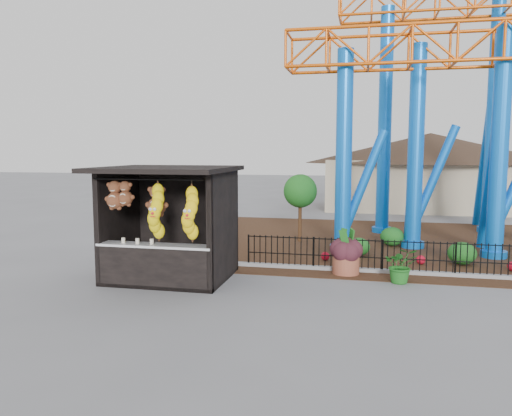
% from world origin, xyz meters
% --- Properties ---
extents(ground, '(120.00, 120.00, 0.00)m').
position_xyz_m(ground, '(0.00, 0.00, 0.00)').
color(ground, slate).
rests_on(ground, ground).
extents(mulch_bed, '(18.00, 12.00, 0.02)m').
position_xyz_m(mulch_bed, '(4.00, 8.00, 0.01)').
color(mulch_bed, '#331E11').
rests_on(mulch_bed, ground).
extents(curb, '(18.00, 0.18, 0.12)m').
position_xyz_m(curb, '(4.00, 3.00, 0.06)').
color(curb, gray).
rests_on(curb, ground).
extents(prize_booth, '(3.50, 3.40, 3.12)m').
position_xyz_m(prize_booth, '(-2.99, 0.90, 1.53)').
color(prize_booth, black).
rests_on(prize_booth, ground).
extents(picket_fence, '(12.20, 0.06, 1.00)m').
position_xyz_m(picket_fence, '(4.90, 3.00, 0.50)').
color(picket_fence, black).
rests_on(picket_fence, ground).
extents(roller_coaster, '(11.00, 6.37, 10.82)m').
position_xyz_m(roller_coaster, '(5.12, 8.23, 6.44)').
color(roller_coaster, blue).
rests_on(roller_coaster, ground).
extents(terracotta_planter, '(0.93, 0.93, 0.60)m').
position_xyz_m(terracotta_planter, '(1.77, 2.69, 0.30)').
color(terracotta_planter, '#954C36').
rests_on(terracotta_planter, ground).
extents(planter_foliage, '(0.70, 0.70, 0.64)m').
position_xyz_m(planter_foliage, '(1.77, 2.69, 0.92)').
color(planter_foliage, '#38161E').
rests_on(planter_foliage, terracotta_planter).
extents(potted_plant, '(0.92, 0.81, 0.98)m').
position_xyz_m(potted_plant, '(3.26, 2.01, 0.49)').
color(potted_plant, '#205418').
rests_on(potted_plant, ground).
extents(landscaping, '(8.04, 3.90, 0.70)m').
position_xyz_m(landscaping, '(4.67, 5.77, 0.33)').
color(landscaping, '#195719').
rests_on(landscaping, mulch_bed).
extents(pavilion, '(15.00, 15.00, 4.80)m').
position_xyz_m(pavilion, '(6.00, 20.00, 3.07)').
color(pavilion, '#BFAD8C').
rests_on(pavilion, ground).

